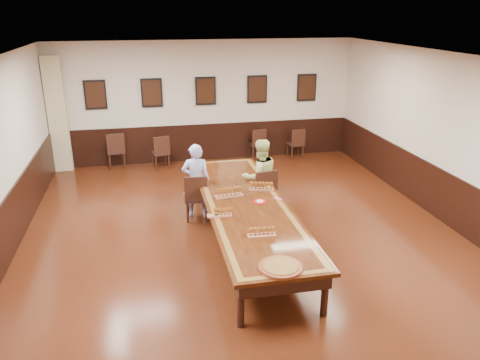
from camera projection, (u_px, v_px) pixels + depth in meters
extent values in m
cube|color=black|center=(246.00, 242.00, 8.43)|extent=(8.00, 10.00, 0.02)
cube|color=white|center=(247.00, 59.00, 7.32)|extent=(8.00, 10.00, 0.02)
cube|color=beige|center=(206.00, 102.00, 12.47)|extent=(8.00, 0.02, 3.20)
cube|color=beige|center=(458.00, 143.00, 8.64)|extent=(0.02, 10.00, 3.20)
imported|color=#5363D0|center=(196.00, 181.00, 9.19)|extent=(0.60, 0.43, 1.51)
imported|color=#D9E28D|center=(260.00, 177.00, 9.36)|extent=(0.86, 0.72, 1.55)
cube|color=#E64C7A|center=(278.00, 199.00, 8.34)|extent=(0.14, 0.17, 0.01)
cube|color=tan|center=(57.00, 115.00, 11.63)|extent=(0.45, 0.18, 2.90)
cube|color=black|center=(207.00, 142.00, 12.83)|extent=(7.98, 0.04, 1.00)
cube|color=black|center=(4.00, 237.00, 7.49)|extent=(0.04, 9.98, 1.00)
cube|color=black|center=(447.00, 198.00, 9.02)|extent=(0.04, 9.98, 1.00)
cube|color=black|center=(246.00, 205.00, 8.18)|extent=(1.40, 5.00, 0.06)
cube|color=olive|center=(246.00, 203.00, 8.17)|extent=(1.28, 4.88, 0.00)
cube|color=black|center=(246.00, 203.00, 8.16)|extent=(1.10, 4.70, 0.00)
cube|color=black|center=(246.00, 212.00, 8.23)|extent=(1.25, 4.85, 0.18)
cylinder|color=black|center=(241.00, 304.00, 6.06)|extent=(0.10, 0.10, 0.69)
cylinder|color=black|center=(325.00, 293.00, 6.29)|extent=(0.10, 0.10, 0.69)
cylinder|color=black|center=(198.00, 182.00, 10.33)|extent=(0.10, 0.10, 0.69)
cylinder|color=black|center=(249.00, 178.00, 10.55)|extent=(0.10, 0.10, 0.69)
cube|color=black|center=(95.00, 95.00, 11.77)|extent=(0.54, 0.03, 0.74)
cube|color=black|center=(95.00, 95.00, 11.75)|extent=(0.46, 0.01, 0.64)
cube|color=black|center=(152.00, 93.00, 12.04)|extent=(0.54, 0.03, 0.74)
cube|color=black|center=(152.00, 93.00, 12.02)|extent=(0.46, 0.01, 0.64)
cube|color=black|center=(206.00, 91.00, 12.31)|extent=(0.54, 0.03, 0.74)
cube|color=black|center=(206.00, 91.00, 12.29)|extent=(0.46, 0.01, 0.64)
cube|color=black|center=(257.00, 89.00, 12.57)|extent=(0.54, 0.03, 0.74)
cube|color=black|center=(257.00, 89.00, 12.56)|extent=(0.46, 0.01, 0.64)
cube|color=black|center=(307.00, 87.00, 12.84)|extent=(0.54, 0.03, 0.74)
cube|color=black|center=(307.00, 88.00, 12.83)|extent=(0.46, 0.01, 0.64)
cube|color=#94573E|center=(229.00, 196.00, 8.43)|extent=(0.52, 0.22, 0.03)
cube|color=#94573E|center=(261.00, 189.00, 8.74)|extent=(0.48, 0.27, 0.03)
cube|color=#94573E|center=(219.00, 215.00, 7.65)|extent=(0.41, 0.16, 0.03)
cube|color=#94573E|center=(262.00, 235.00, 6.98)|extent=(0.43, 0.16, 0.03)
cylinder|color=red|center=(260.00, 202.00, 8.19)|extent=(0.22, 0.22, 0.02)
cylinder|color=silver|center=(260.00, 201.00, 8.18)|extent=(0.12, 0.12, 0.01)
cylinder|color=#5D2212|center=(280.00, 267.00, 6.11)|extent=(0.69, 0.69, 0.04)
cylinder|color=olive|center=(280.00, 266.00, 6.10)|extent=(0.55, 0.55, 0.01)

